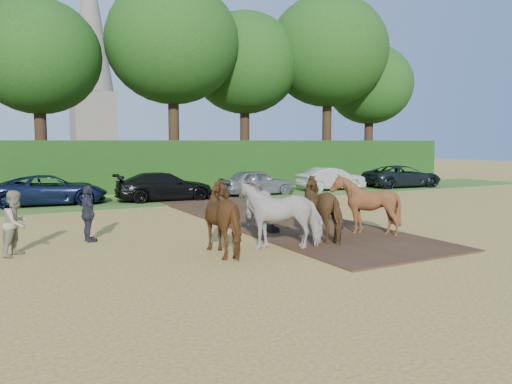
% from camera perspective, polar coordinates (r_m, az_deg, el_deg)
% --- Properties ---
extents(ground, '(120.00, 120.00, 0.00)m').
position_cam_1_polar(ground, '(13.17, 9.36, -7.20)').
color(ground, gold).
rests_on(ground, ground).
extents(earth_strip, '(4.50, 17.00, 0.05)m').
position_cam_1_polar(earth_strip, '(19.76, 0.39, -2.69)').
color(earth_strip, '#472D1C').
rests_on(earth_strip, ground).
extents(grass_verge, '(50.00, 5.00, 0.03)m').
position_cam_1_polar(grass_verge, '(25.56, -10.14, -0.86)').
color(grass_verge, '#38601E').
rests_on(grass_verge, ground).
extents(hedgerow, '(46.00, 1.60, 3.00)m').
position_cam_1_polar(hedgerow, '(29.74, -12.90, 2.89)').
color(hedgerow, '#14380F').
rests_on(hedgerow, ground).
extents(spectator_near, '(1.01, 1.05, 1.70)m').
position_cam_1_polar(spectator_near, '(14.27, -25.72, -3.23)').
color(spectator_near, '#AEA789').
rests_on(spectator_near, ground).
extents(spectator_far, '(0.52, 1.02, 1.66)m').
position_cam_1_polar(spectator_far, '(15.42, -18.61, -2.39)').
color(spectator_far, '#23252F').
rests_on(spectator_far, ground).
extents(plough_team, '(6.22, 4.60, 1.92)m').
position_cam_1_polar(plough_team, '(14.50, 5.31, -2.13)').
color(plough_team, '#5C3417').
rests_on(plough_team, ground).
extents(parked_cars, '(36.11, 4.01, 1.46)m').
position_cam_1_polar(parked_cars, '(25.54, -9.31, 0.71)').
color(parked_cars, silver).
rests_on(parked_cars, ground).
extents(treeline, '(48.70, 10.60, 14.21)m').
position_cam_1_polar(treeline, '(32.98, -17.69, 16.08)').
color(treeline, '#382616').
rests_on(treeline, ground).
extents(church, '(5.20, 5.20, 27.00)m').
position_cam_1_polar(church, '(67.09, -18.32, 14.79)').
color(church, slate).
rests_on(church, ground).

